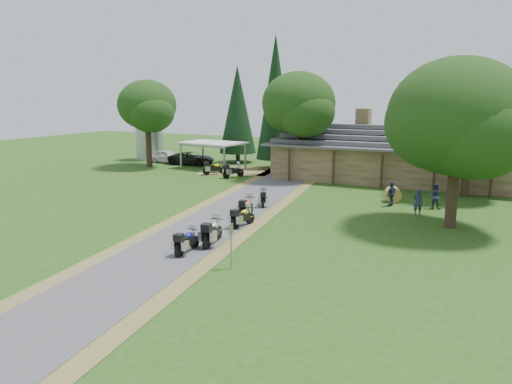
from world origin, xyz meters
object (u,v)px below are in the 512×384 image
at_px(motorcycle_row_a, 187,240).
at_px(motorcycle_row_c, 243,216).
at_px(motorcycle_carport_b, 233,170).
at_px(car_dark_suv, 191,155).
at_px(motorcycle_row_d, 247,206).
at_px(car_white_sedan, 167,155).
at_px(carport, 213,155).
at_px(hay_bale, 393,194).
at_px(motorcycle_row_e, 263,197).
at_px(silo, 149,132).
at_px(motorcycle_row_b, 213,230).
at_px(motorcycle_carport_a, 215,167).
at_px(lodge, 393,153).

relative_size(motorcycle_row_a, motorcycle_row_c, 1.00).
bearing_deg(motorcycle_carport_b, car_dark_suv, 79.90).
bearing_deg(motorcycle_row_d, car_white_sedan, 35.11).
relative_size(carport, car_white_sedan, 1.16).
xyz_separation_m(car_white_sedan, motorcycle_row_a, (19.96, -25.91, -0.25)).
relative_size(car_dark_suv, motorcycle_row_d, 2.56).
xyz_separation_m(motorcycle_row_c, hay_bale, (6.43, 10.58, -0.10)).
bearing_deg(motorcycle_row_c, motorcycle_row_e, 22.53).
height_order(silo, car_white_sedan, silo).
xyz_separation_m(car_white_sedan, motorcycle_row_b, (20.35, -24.19, -0.16)).
relative_size(silo, hay_bale, 5.85).
height_order(car_dark_suv, motorcycle_carport_a, car_dark_suv).
distance_m(lodge, car_dark_suv, 21.52).
bearing_deg(motorcycle_carport_a, car_dark_suv, 104.66).
bearing_deg(motorcycle_carport_b, motorcycle_carport_a, 97.37).
xyz_separation_m(motorcycle_row_e, hay_bale, (7.68, 5.13, -0.07)).
distance_m(car_white_sedan, car_dark_suv, 3.23).
distance_m(silo, motorcycle_row_e, 27.92).
xyz_separation_m(lodge, motorcycle_row_d, (-5.30, -17.90, -1.73)).
relative_size(carport, car_dark_suv, 1.15).
xyz_separation_m(silo, carport, (10.26, -2.90, -1.82)).
bearing_deg(motorcycle_carport_b, motorcycle_row_c, -125.52).
relative_size(motorcycle_carport_a, hay_bale, 1.86).
relative_size(lodge, motorcycle_carport_b, 10.41).
bearing_deg(motorcycle_carport_a, carport, 87.58).
bearing_deg(motorcycle_row_b, silo, 32.37).
bearing_deg(motorcycle_row_c, car_white_sedan, 54.16).
relative_size(motorcycle_row_a, motorcycle_row_e, 1.04).
bearing_deg(motorcycle_row_d, motorcycle_row_a, 173.18).
bearing_deg(hay_bale, car_dark_suv, 157.05).
height_order(car_dark_suv, motorcycle_row_a, car_dark_suv).
height_order(motorcycle_row_b, hay_bale, motorcycle_row_b).
distance_m(lodge, motorcycle_row_e, 15.62).
bearing_deg(lodge, motorcycle_row_e, -112.09).
xyz_separation_m(carport, motorcycle_carport_a, (2.26, -3.49, -0.66)).
distance_m(lodge, motorcycle_carport_b, 14.28).
bearing_deg(motorcycle_row_d, carport, 25.16).
relative_size(car_dark_suv, motorcycle_row_c, 2.89).
xyz_separation_m(motorcycle_row_d, motorcycle_carport_b, (-7.97, 12.94, -0.02)).
distance_m(motorcycle_row_b, motorcycle_row_d, 5.75).
bearing_deg(carport, silo, 171.87).
bearing_deg(motorcycle_row_b, motorcycle_row_a, 156.82).
xyz_separation_m(lodge, motorcycle_row_b, (-4.35, -23.57, -1.72)).
distance_m(motorcycle_row_c, motorcycle_row_e, 5.59).
relative_size(car_white_sedan, hay_bale, 4.95).
bearing_deg(lodge, motorcycle_row_d, -106.51).
bearing_deg(motorcycle_row_b, lodge, -20.90).
height_order(motorcycle_row_a, motorcycle_row_c, motorcycle_row_c).
relative_size(car_white_sedan, motorcycle_carport_a, 2.66).
distance_m(motorcycle_row_c, motorcycle_carport_a, 19.13).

